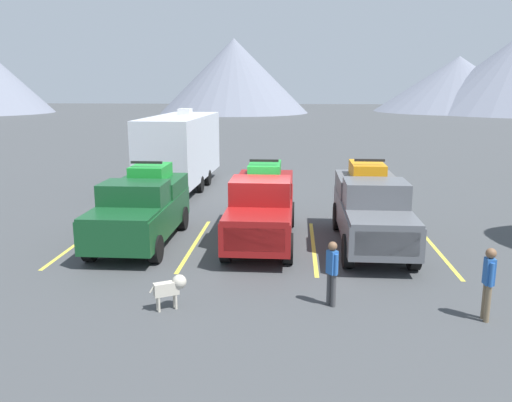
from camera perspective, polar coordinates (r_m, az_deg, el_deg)
ground_plane at (r=16.59m, az=-0.28°, el=-4.88°), size 240.00×240.00×0.00m
pickup_truck_a at (r=17.11m, az=-12.26°, el=-0.67°), size 2.21×5.22×2.50m
pickup_truck_b at (r=16.90m, az=0.67°, el=-0.43°), size 2.07×5.90×2.52m
pickup_truck_c at (r=16.79m, az=12.32°, el=-0.67°), size 2.08×5.77×2.61m
lot_stripe_a at (r=17.99m, az=-18.45°, el=-4.13°), size 0.12×5.50×0.01m
lot_stripe_b at (r=16.92m, az=-6.61°, el=-4.59°), size 0.12×5.50×0.01m
lot_stripe_c at (r=16.65m, az=6.22°, el=-4.87°), size 0.12×5.50×0.01m
lot_stripe_d at (r=17.21m, az=18.84°, el=-4.91°), size 0.12×5.50×0.01m
camper_trailer_a at (r=25.67m, az=-8.16°, el=5.76°), size 2.70×8.79×3.78m
person_a at (r=12.29m, az=23.81°, el=-7.74°), size 0.22×0.36×1.62m
person_b at (r=12.13m, az=8.20°, el=-7.29°), size 0.27×0.29×1.52m
dog at (r=12.12m, az=-9.02°, el=-9.09°), size 0.78×0.53×0.77m
mountain_ridge at (r=96.01m, az=9.99°, el=13.11°), size 123.72×38.53×13.70m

